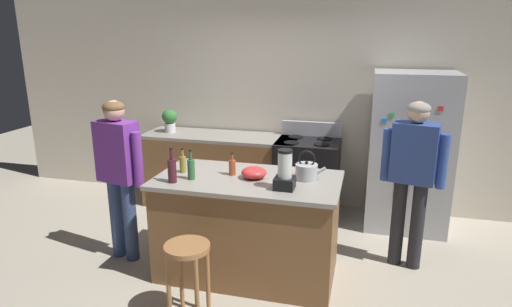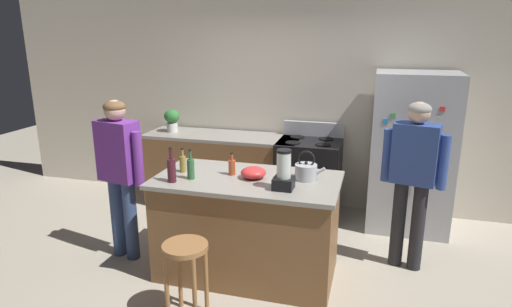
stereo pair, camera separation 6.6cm
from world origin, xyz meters
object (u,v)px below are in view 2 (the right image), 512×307
(stove_range, at_px, (309,178))
(bar_stool, at_px, (186,261))
(kitchen_island, at_px, (247,226))
(bottle_vinegar, at_px, (183,163))
(blender_appliance, at_px, (284,173))
(bottle_wine, at_px, (172,169))
(person_by_island_left, at_px, (119,165))
(refrigerator, at_px, (411,153))
(tea_kettle, at_px, (306,171))
(potted_plant, at_px, (172,119))
(mixing_bowl, at_px, (253,173))
(person_by_sink_right, at_px, (413,170))
(bottle_olive_oil, at_px, (191,168))
(bottle_cooking_sauce, at_px, (232,167))

(stove_range, height_order, bar_stool, stove_range)
(kitchen_island, xyz_separation_m, bottle_vinegar, (-0.64, 0.01, 0.56))
(blender_appliance, xyz_separation_m, bottle_wine, (-0.99, -0.09, -0.03))
(bar_stool, xyz_separation_m, bottle_wine, (-0.34, 0.52, 0.57))
(person_by_island_left, bearing_deg, kitchen_island, 1.32)
(refrigerator, relative_size, bottle_vinegar, 7.70)
(bar_stool, distance_m, blender_appliance, 1.06)
(bar_stool, bearing_deg, stove_range, 75.41)
(bottle_wine, distance_m, tea_kettle, 1.19)
(potted_plant, bearing_deg, stove_range, -0.81)
(bottle_wine, height_order, mixing_bowl, bottle_wine)
(refrigerator, relative_size, person_by_sink_right, 1.11)
(bottle_vinegar, bearing_deg, mixing_bowl, 0.58)
(bottle_olive_oil, bearing_deg, bottle_vinegar, 133.18)
(stove_range, xyz_separation_m, person_by_sink_right, (1.12, -0.99, 0.50))
(refrigerator, xyz_separation_m, bar_stool, (-1.77, -2.29, -0.40))
(refrigerator, distance_m, person_by_sink_right, 0.97)
(bottle_wine, xyz_separation_m, tea_kettle, (1.13, 0.38, -0.04))
(potted_plant, xyz_separation_m, mixing_bowl, (1.55, -1.54, -0.12))
(person_by_sink_right, bearing_deg, refrigerator, 87.19)
(person_by_sink_right, bearing_deg, mixing_bowl, -159.85)
(person_by_island_left, distance_m, bottle_vinegar, 0.66)
(potted_plant, height_order, blender_appliance, blender_appliance)
(person_by_island_left, height_order, person_by_sink_right, person_by_sink_right)
(potted_plant, bearing_deg, mixing_bowl, -44.67)
(blender_appliance, xyz_separation_m, bottle_olive_oil, (-0.86, 0.03, -0.04))
(person_by_island_left, bearing_deg, tea_kettle, 4.29)
(blender_appliance, relative_size, bottle_vinegar, 1.46)
(refrigerator, distance_m, bar_stool, 2.93)
(person_by_island_left, xyz_separation_m, person_by_sink_right, (2.76, 0.56, 0.01))
(stove_range, relative_size, bar_stool, 1.75)
(potted_plant, xyz_separation_m, blender_appliance, (1.88, -1.74, -0.03))
(stove_range, bearing_deg, bottle_cooking_sauce, -108.69)
(stove_range, bearing_deg, bar_stool, -104.59)
(bottle_wine, bearing_deg, refrigerator, 40.02)
(bottle_cooking_sauce, bearing_deg, bottle_olive_oil, -146.81)
(potted_plant, height_order, bottle_cooking_sauce, potted_plant)
(mixing_bowl, bearing_deg, bottle_wine, -156.27)
(person_by_sink_right, distance_m, tea_kettle, 1.03)
(mixing_bowl, bearing_deg, bottle_vinegar, -179.42)
(person_by_sink_right, relative_size, bottle_cooking_sauce, 7.58)
(kitchen_island, distance_m, bottle_vinegar, 0.85)
(kitchen_island, distance_m, person_by_sink_right, 1.64)
(person_by_island_left, xyz_separation_m, bottle_vinegar, (0.66, 0.04, 0.06))
(refrigerator, distance_m, bottle_wine, 2.77)
(blender_appliance, height_order, mixing_bowl, blender_appliance)
(bottle_olive_oil, bearing_deg, mixing_bowl, 17.70)
(bottle_wine, bearing_deg, person_by_island_left, 160.11)
(person_by_island_left, bearing_deg, bottle_cooking_sauce, 4.13)
(tea_kettle, bearing_deg, bottle_olive_oil, -165.26)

